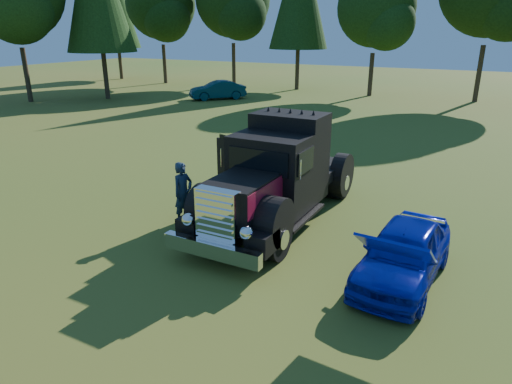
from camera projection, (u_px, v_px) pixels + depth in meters
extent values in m
plane|color=#37601C|center=(219.00, 245.00, 11.76)|extent=(120.00, 120.00, 0.00)
cylinder|color=#2D2116|center=(27.00, 75.00, 34.26)|extent=(0.36, 0.36, 3.96)
sphere|color=black|center=(16.00, 8.00, 31.39)|extent=(4.84, 4.84, 4.84)
cylinder|color=#2D2116|center=(234.00, 64.00, 44.81)|extent=(0.36, 0.36, 3.96)
sphere|color=black|center=(240.00, 13.00, 41.94)|extent=(4.84, 4.84, 4.84)
cylinder|color=#2D2116|center=(297.00, 63.00, 41.16)|extent=(0.36, 0.36, 4.68)
cylinder|color=#2D2116|center=(479.00, 74.00, 34.17)|extent=(0.36, 0.36, 4.14)
sphere|color=black|center=(512.00, 3.00, 31.17)|extent=(5.06, 5.06, 5.06)
cylinder|color=#2D2116|center=(371.00, 75.00, 37.44)|extent=(0.36, 0.36, 3.42)
sphere|color=black|center=(376.00, 7.00, 35.70)|extent=(6.08, 6.08, 6.08)
sphere|color=black|center=(387.00, 23.00, 34.95)|extent=(4.18, 4.18, 4.18)
cylinder|color=#2D2116|center=(120.00, 59.00, 50.14)|extent=(0.36, 0.36, 4.32)
cone|color=black|center=(114.00, 3.00, 48.24)|extent=(4.80, 4.80, 9.00)
cylinder|color=#2D2116|center=(165.00, 64.00, 46.29)|extent=(0.36, 0.36, 3.78)
sphere|color=black|center=(161.00, 4.00, 44.38)|extent=(6.72, 6.72, 6.72)
sphere|color=black|center=(166.00, 17.00, 43.55)|extent=(4.62, 4.62, 4.62)
cylinder|color=#2D2116|center=(105.00, 68.00, 35.68)|extent=(0.36, 0.36, 4.68)
cylinder|color=black|center=(204.00, 222.00, 11.80)|extent=(0.32, 1.10, 1.10)
cylinder|color=black|center=(277.00, 238.00, 10.87)|extent=(0.32, 1.10, 1.10)
cylinder|color=black|center=(283.00, 173.00, 15.78)|extent=(0.32, 1.10, 1.10)
cylinder|color=black|center=(341.00, 182.00, 14.85)|extent=(0.32, 1.10, 1.10)
cylinder|color=black|center=(291.00, 174.00, 15.64)|extent=(0.32, 1.10, 1.10)
cylinder|color=black|center=(331.00, 181.00, 15.00)|extent=(0.32, 1.10, 1.10)
cube|color=black|center=(283.00, 195.00, 13.47)|extent=(1.60, 6.40, 0.28)
cube|color=white|center=(212.00, 250.00, 10.30)|extent=(2.50, 0.22, 0.36)
cube|color=white|center=(218.00, 217.00, 10.31)|extent=(1.05, 0.30, 1.30)
cube|color=black|center=(241.00, 200.00, 11.16)|extent=(1.35, 1.80, 1.10)
cube|color=maroon|center=(217.00, 188.00, 11.40)|extent=(0.02, 1.80, 0.60)
cube|color=maroon|center=(266.00, 197.00, 10.79)|extent=(0.02, 1.80, 0.60)
cylinder|color=black|center=(207.00, 208.00, 11.62)|extent=(0.55, 1.24, 1.24)
cylinder|color=black|center=(274.00, 222.00, 10.78)|extent=(0.55, 1.24, 1.24)
sphere|color=white|center=(188.00, 220.00, 10.67)|extent=(0.32, 0.32, 0.32)
sphere|color=white|center=(246.00, 233.00, 9.97)|extent=(0.32, 0.32, 0.32)
cube|color=black|center=(269.00, 174.00, 12.37)|extent=(2.05, 1.30, 2.10)
cube|color=black|center=(258.00, 162.00, 11.64)|extent=(1.70, 0.05, 0.65)
cube|color=black|center=(289.00, 156.00, 13.38)|extent=(2.05, 1.30, 2.50)
cube|color=black|center=(309.00, 168.00, 15.02)|extent=(2.00, 2.00, 0.35)
cube|color=black|center=(230.00, 165.00, 13.49)|extent=(1.06, 0.40, 1.50)
cube|color=maroon|center=(230.00, 170.00, 13.58)|extent=(0.81, 0.28, 0.75)
imported|color=#061790|center=(404.00, 253.00, 9.92)|extent=(1.76, 3.90, 1.30)
cube|color=#061790|center=(396.00, 248.00, 8.17)|extent=(1.35, 1.01, 0.67)
imported|color=#21334D|center=(183.00, 193.00, 12.83)|extent=(0.55, 0.72, 1.79)
imported|color=#21344D|center=(239.00, 178.00, 14.19)|extent=(0.94, 1.05, 1.78)
imported|color=#093B38|center=(218.00, 90.00, 35.85)|extent=(4.07, 4.19, 1.43)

